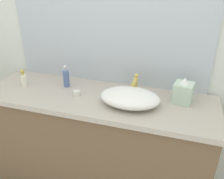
% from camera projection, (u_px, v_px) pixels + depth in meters
% --- Properties ---
extents(bathroom_wall_rear, '(6.00, 0.06, 2.60)m').
position_uv_depth(bathroom_wall_rear, '(121.00, 34.00, 1.72)').
color(bathroom_wall_rear, silver).
rests_on(bathroom_wall_rear, ground).
extents(vanity_counter, '(1.69, 0.54, 0.92)m').
position_uv_depth(vanity_counter, '(97.00, 146.00, 1.85)').
color(vanity_counter, brown).
rests_on(vanity_counter, ground).
extents(wall_mirror_panel, '(1.53, 0.01, 1.16)m').
position_uv_depth(wall_mirror_panel, '(107.00, 6.00, 1.63)').
color(wall_mirror_panel, '#B2BCC6').
rests_on(wall_mirror_panel, vanity_counter).
extents(sink_basin, '(0.40, 0.28, 0.10)m').
position_uv_depth(sink_basin, '(130.00, 98.00, 1.52)').
color(sink_basin, white).
rests_on(sink_basin, vanity_counter).
extents(faucet, '(0.03, 0.13, 0.15)m').
position_uv_depth(faucet, '(135.00, 83.00, 1.64)').
color(faucet, gold).
rests_on(faucet, vanity_counter).
extents(soap_dispenser, '(0.05, 0.05, 0.17)m').
position_uv_depth(soap_dispenser, '(66.00, 78.00, 1.76)').
color(soap_dispenser, '#526A9B').
rests_on(soap_dispenser, vanity_counter).
extents(lotion_bottle, '(0.05, 0.05, 0.14)m').
position_uv_depth(lotion_bottle, '(24.00, 79.00, 1.78)').
color(lotion_bottle, white).
rests_on(lotion_bottle, vanity_counter).
extents(tissue_box, '(0.14, 0.14, 0.18)m').
position_uv_depth(tissue_box, '(183.00, 92.00, 1.53)').
color(tissue_box, '#BAD2BB').
rests_on(tissue_box, vanity_counter).
extents(candle_jar, '(0.05, 0.05, 0.03)m').
position_uv_depth(candle_jar, '(77.00, 93.00, 1.65)').
color(candle_jar, silver).
rests_on(candle_jar, vanity_counter).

